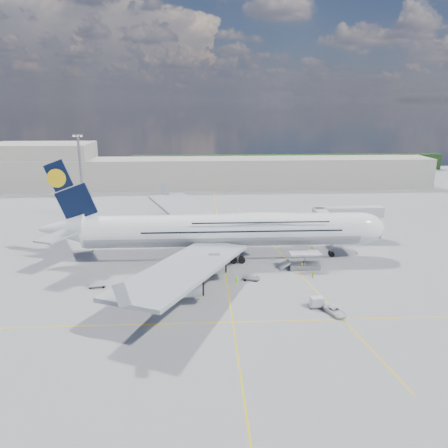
{
  "coord_description": "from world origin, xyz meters",
  "views": [
    {
      "loc": [
        -4.78,
        -83.82,
        34.83
      ],
      "look_at": [
        0.02,
        8.0,
        8.74
      ],
      "focal_mm": 35.0,
      "sensor_mm": 36.0,
      "label": 1
    }
  ],
  "objects_px": {
    "crew_loader": "(313,275)",
    "crew_tug": "(236,281)",
    "crew_wing": "(181,295)",
    "dolly_row_a": "(141,300)",
    "cone_nose": "(357,253)",
    "dolly_row_b": "(173,272)",
    "dolly_nose_far": "(317,302)",
    "cone_wing_right_outer": "(199,298)",
    "catering_truck_outer": "(190,214)",
    "dolly_back": "(98,285)",
    "jet_bridge": "(339,216)",
    "light_mast": "(81,177)",
    "baggage_tug": "(194,276)",
    "cone_wing_left_outer": "(156,223)",
    "crew_nose": "(312,250)",
    "cargo_loader": "(303,263)",
    "cone_tail": "(93,250)",
    "service_van": "(334,311)",
    "catering_truck_inner": "(211,231)",
    "crew_van": "(302,267)",
    "dolly_row_c": "(163,289)",
    "cone_wing_left_inner": "(169,238)",
    "airliner": "(225,230)",
    "dolly_nose_near": "(251,278)"
  },
  "relations": [
    {
      "from": "airliner",
      "to": "light_mast",
      "type": "bearing_deg",
      "value": 139.0
    },
    {
      "from": "airliner",
      "to": "cone_nose",
      "type": "bearing_deg",
      "value": 2.38
    },
    {
      "from": "dolly_row_a",
      "to": "cone_nose",
      "type": "xyz_separation_m",
      "value": [
        47.29,
        23.95,
        -0.68
      ]
    },
    {
      "from": "light_mast",
      "to": "dolly_row_a",
      "type": "bearing_deg",
      "value": -67.24
    },
    {
      "from": "crew_wing",
      "to": "crew_tug",
      "type": "relative_size",
      "value": 0.9
    },
    {
      "from": "dolly_row_c",
      "to": "catering_truck_outer",
      "type": "height_order",
      "value": "catering_truck_outer"
    },
    {
      "from": "catering_truck_outer",
      "to": "crew_van",
      "type": "distance_m",
      "value": 48.83
    },
    {
      "from": "dolly_row_b",
      "to": "cone_wing_left_outer",
      "type": "relative_size",
      "value": 7.35
    },
    {
      "from": "cargo_loader",
      "to": "cone_tail",
      "type": "distance_m",
      "value": 49.71
    },
    {
      "from": "crew_loader",
      "to": "crew_tug",
      "type": "relative_size",
      "value": 0.89
    },
    {
      "from": "catering_truck_inner",
      "to": "dolly_row_b",
      "type": "bearing_deg",
      "value": -94.59
    },
    {
      "from": "crew_loader",
      "to": "service_van",
      "type": "bearing_deg",
      "value": -56.37
    },
    {
      "from": "dolly_nose_far",
      "to": "catering_truck_inner",
      "type": "height_order",
      "value": "catering_truck_inner"
    },
    {
      "from": "catering_truck_inner",
      "to": "cone_wing_left_inner",
      "type": "bearing_deg",
      "value": -163.33
    },
    {
      "from": "crew_loader",
      "to": "crew_van",
      "type": "relative_size",
      "value": 0.95
    },
    {
      "from": "catering_truck_inner",
      "to": "cone_tail",
      "type": "relative_size",
      "value": 12.55
    },
    {
      "from": "cone_wing_left_outer",
      "to": "cone_wing_left_inner",
      "type": "bearing_deg",
      "value": -71.87
    },
    {
      "from": "cone_nose",
      "to": "dolly_row_b",
      "type": "bearing_deg",
      "value": -166.96
    },
    {
      "from": "dolly_row_c",
      "to": "cone_nose",
      "type": "height_order",
      "value": "cone_nose"
    },
    {
      "from": "light_mast",
      "to": "crew_loader",
      "type": "distance_m",
      "value": 75.83
    },
    {
      "from": "airliner",
      "to": "jet_bridge",
      "type": "bearing_deg",
      "value": 20.31
    },
    {
      "from": "dolly_nose_far",
      "to": "crew_van",
      "type": "xyz_separation_m",
      "value": [
        1.28,
        17.4,
        -0.24
      ]
    },
    {
      "from": "dolly_row_b",
      "to": "cone_wing_left_outer",
      "type": "xyz_separation_m",
      "value": [
        -7.16,
        38.85,
        -0.13
      ]
    },
    {
      "from": "jet_bridge",
      "to": "cone_nose",
      "type": "bearing_deg",
      "value": -80.17
    },
    {
      "from": "dolly_row_b",
      "to": "crew_loader",
      "type": "bearing_deg",
      "value": -31.97
    },
    {
      "from": "crew_tug",
      "to": "cone_tail",
      "type": "xyz_separation_m",
      "value": [
        -32.74,
        21.39,
        -0.58
      ]
    },
    {
      "from": "cargo_loader",
      "to": "crew_wing",
      "type": "xyz_separation_m",
      "value": [
        -25.65,
        -13.63,
        -0.49
      ]
    },
    {
      "from": "service_van",
      "to": "cone_nose",
      "type": "distance_m",
      "value": 32.58
    },
    {
      "from": "baggage_tug",
      "to": "crew_tug",
      "type": "xyz_separation_m",
      "value": [
        8.25,
        -3.16,
        0.17
      ]
    },
    {
      "from": "dolly_nose_far",
      "to": "cone_nose",
      "type": "xyz_separation_m",
      "value": [
        16.47,
        26.73,
        -0.78
      ]
    },
    {
      "from": "dolly_row_c",
      "to": "crew_wing",
      "type": "relative_size",
      "value": 1.98
    },
    {
      "from": "catering_truck_outer",
      "to": "crew_van",
      "type": "height_order",
      "value": "catering_truck_outer"
    },
    {
      "from": "cargo_loader",
      "to": "catering_truck_inner",
      "type": "height_order",
      "value": "catering_truck_inner"
    },
    {
      "from": "jet_bridge",
      "to": "crew_tug",
      "type": "bearing_deg",
      "value": -137.29
    },
    {
      "from": "crew_van",
      "to": "cone_tail",
      "type": "height_order",
      "value": "crew_van"
    },
    {
      "from": "dolly_nose_far",
      "to": "dolly_nose_near",
      "type": "xyz_separation_m",
      "value": [
        -10.1,
        12.75,
        -0.66
      ]
    },
    {
      "from": "catering_truck_inner",
      "to": "catering_truck_outer",
      "type": "height_order",
      "value": "catering_truck_inner"
    },
    {
      "from": "crew_loader",
      "to": "jet_bridge",
      "type": "bearing_deg",
      "value": 96.92
    },
    {
      "from": "cone_wing_left_outer",
      "to": "baggage_tug",
      "type": "bearing_deg",
      "value": -74.51
    },
    {
      "from": "cone_wing_right_outer",
      "to": "catering_truck_outer",
      "type": "bearing_deg",
      "value": 92.95
    },
    {
      "from": "catering_truck_outer",
      "to": "light_mast",
      "type": "bearing_deg",
      "value": -155.31
    },
    {
      "from": "cone_wing_left_outer",
      "to": "crew_tug",
      "type": "bearing_deg",
      "value": -66.25
    },
    {
      "from": "cone_wing_left_outer",
      "to": "crew_nose",
      "type": "bearing_deg",
      "value": -35.64
    },
    {
      "from": "dolly_back",
      "to": "crew_loader",
      "type": "distance_m",
      "value": 42.76
    },
    {
      "from": "crew_loader",
      "to": "cone_nose",
      "type": "xyz_separation_m",
      "value": [
        13.96,
        14.11,
        -0.5
      ]
    },
    {
      "from": "dolly_row_b",
      "to": "dolly_nose_far",
      "type": "distance_m",
      "value": 31.03
    },
    {
      "from": "airliner",
      "to": "crew_van",
      "type": "height_order",
      "value": "airliner"
    },
    {
      "from": "light_mast",
      "to": "cone_tail",
      "type": "xyz_separation_m",
      "value": [
        8.99,
        -28.58,
        -12.93
      ]
    },
    {
      "from": "crew_nose",
      "to": "cone_wing_left_inner",
      "type": "xyz_separation_m",
      "value": [
        -34.39,
        13.39,
        -0.66
      ]
    },
    {
      "from": "baggage_tug",
      "to": "crew_loader",
      "type": "distance_m",
      "value": 24.05
    }
  ]
}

